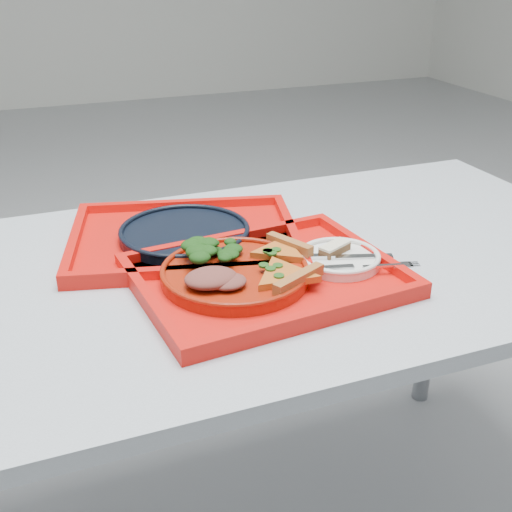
# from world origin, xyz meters

# --- Properties ---
(table) EXTENTS (1.60, 0.80, 0.75)m
(table) POSITION_xyz_m (0.00, 0.00, 0.68)
(table) COLOR #9CA4AF
(table) RESTS_ON ground
(tray_main) EXTENTS (0.48, 0.39, 0.01)m
(tray_main) POSITION_xyz_m (0.02, -0.09, 0.76)
(tray_main) COLOR red
(tray_main) RESTS_ON table
(tray_far) EXTENTS (0.52, 0.45, 0.01)m
(tray_far) POSITION_xyz_m (-0.07, 0.13, 0.76)
(tray_far) COLOR red
(tray_far) RESTS_ON table
(dinner_plate) EXTENTS (0.26, 0.26, 0.02)m
(dinner_plate) POSITION_xyz_m (-0.03, -0.08, 0.77)
(dinner_plate) COLOR #951D09
(dinner_plate) RESTS_ON tray_main
(side_plate) EXTENTS (0.15, 0.15, 0.01)m
(side_plate) POSITION_xyz_m (0.17, -0.09, 0.77)
(side_plate) COLOR white
(side_plate) RESTS_ON tray_main
(navy_plate) EXTENTS (0.26, 0.26, 0.02)m
(navy_plate) POSITION_xyz_m (-0.07, 0.13, 0.77)
(navy_plate) COLOR black
(navy_plate) RESTS_ON tray_far
(pizza_slice_a) EXTENTS (0.16, 0.17, 0.02)m
(pizza_slice_a) POSITION_xyz_m (0.04, -0.14, 0.79)
(pizza_slice_a) COLOR orange
(pizza_slice_a) RESTS_ON dinner_plate
(pizza_slice_b) EXTENTS (0.15, 0.14, 0.02)m
(pizza_slice_b) POSITION_xyz_m (0.07, -0.05, 0.79)
(pizza_slice_b) COLOR orange
(pizza_slice_b) RESTS_ON dinner_plate
(salad_heap) EXTENTS (0.10, 0.09, 0.05)m
(salad_heap) POSITION_xyz_m (-0.04, -0.03, 0.80)
(salad_heap) COLOR black
(salad_heap) RESTS_ON dinner_plate
(meat_portion) EXTENTS (0.09, 0.07, 0.03)m
(meat_portion) POSITION_xyz_m (-0.09, -0.11, 0.79)
(meat_portion) COLOR brown
(meat_portion) RESTS_ON dinner_plate
(dessert_bar) EXTENTS (0.07, 0.05, 0.02)m
(dessert_bar) POSITION_xyz_m (0.17, -0.07, 0.79)
(dessert_bar) COLOR #452917
(dessert_bar) RESTS_ON side_plate
(knife) EXTENTS (0.18, 0.07, 0.01)m
(knife) POSITION_xyz_m (0.17, -0.09, 0.78)
(knife) COLOR silver
(knife) RESTS_ON side_plate
(fork) EXTENTS (0.18, 0.07, 0.01)m
(fork) POSITION_xyz_m (0.18, -0.14, 0.78)
(fork) COLOR silver
(fork) RESTS_ON side_plate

